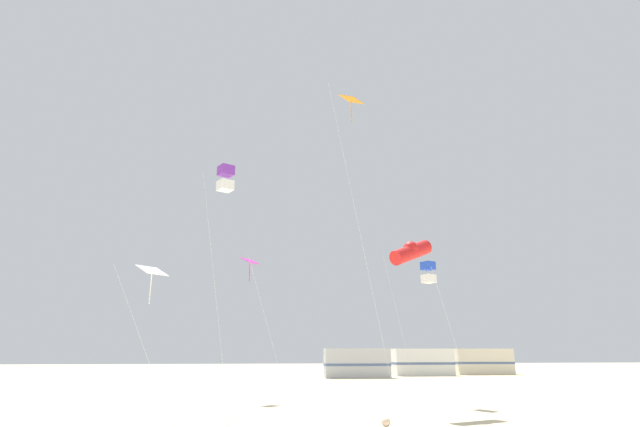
{
  "coord_description": "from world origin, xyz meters",
  "views": [
    {
      "loc": [
        -1.28,
        -6.83,
        2.6
      ],
      "look_at": [
        0.6,
        8.74,
        6.87
      ],
      "focal_mm": 28.31,
      "sensor_mm": 36.0,
      "label": 1
    }
  ],
  "objects_px": {
    "kite_diamond_white": "(152,275)",
    "kite_box_blue": "(428,272)",
    "kite_diamond_magenta": "(251,266)",
    "rv_van_cream": "(483,362)",
    "kite_tube_scarlet": "(411,252)",
    "kite_diamond_orange": "(352,113)",
    "rv_van_white": "(423,362)",
    "kite_box_violet": "(226,179)",
    "rv_van_silver": "(357,363)"
  },
  "relations": [
    {
      "from": "rv_van_white",
      "to": "rv_van_cream",
      "type": "height_order",
      "value": "same"
    },
    {
      "from": "kite_box_blue",
      "to": "kite_box_violet",
      "type": "bearing_deg",
      "value": -156.37
    },
    {
      "from": "kite_tube_scarlet",
      "to": "kite_diamond_white",
      "type": "distance_m",
      "value": 11.93
    },
    {
      "from": "rv_van_white",
      "to": "rv_van_cream",
      "type": "relative_size",
      "value": 0.99
    },
    {
      "from": "kite_tube_scarlet",
      "to": "rv_van_silver",
      "type": "bearing_deg",
      "value": 84.48
    },
    {
      "from": "kite_tube_scarlet",
      "to": "rv_van_cream",
      "type": "bearing_deg",
      "value": 61.6
    },
    {
      "from": "rv_van_white",
      "to": "kite_diamond_magenta",
      "type": "bearing_deg",
      "value": -126.31
    },
    {
      "from": "kite_diamond_white",
      "to": "kite_diamond_magenta",
      "type": "bearing_deg",
      "value": 73.61
    },
    {
      "from": "rv_van_silver",
      "to": "kite_diamond_orange",
      "type": "bearing_deg",
      "value": -99.15
    },
    {
      "from": "kite_diamond_orange",
      "to": "kite_box_blue",
      "type": "relative_size",
      "value": 1.92
    },
    {
      "from": "kite_diamond_white",
      "to": "rv_van_white",
      "type": "bearing_deg",
      "value": 59.29
    },
    {
      "from": "kite_box_violet",
      "to": "rv_van_white",
      "type": "distance_m",
      "value": 39.75
    },
    {
      "from": "kite_tube_scarlet",
      "to": "kite_diamond_orange",
      "type": "xyz_separation_m",
      "value": [
        -3.18,
        -2.4,
        5.84
      ]
    },
    {
      "from": "rv_van_white",
      "to": "rv_van_cream",
      "type": "distance_m",
      "value": 7.76
    },
    {
      "from": "kite_diamond_white",
      "to": "rv_van_silver",
      "type": "height_order",
      "value": "kite_diamond_white"
    },
    {
      "from": "kite_diamond_magenta",
      "to": "kite_box_violet",
      "type": "distance_m",
      "value": 8.76
    },
    {
      "from": "kite_box_violet",
      "to": "kite_box_blue",
      "type": "bearing_deg",
      "value": 23.63
    },
    {
      "from": "kite_diamond_magenta",
      "to": "kite_diamond_orange",
      "type": "bearing_deg",
      "value": -64.62
    },
    {
      "from": "kite_diamond_magenta",
      "to": "rv_van_cream",
      "type": "height_order",
      "value": "kite_diamond_magenta"
    },
    {
      "from": "kite_tube_scarlet",
      "to": "kite_diamond_white",
      "type": "height_order",
      "value": "kite_tube_scarlet"
    },
    {
      "from": "kite_diamond_magenta",
      "to": "rv_van_white",
      "type": "bearing_deg",
      "value": 53.94
    },
    {
      "from": "rv_van_silver",
      "to": "rv_van_white",
      "type": "relative_size",
      "value": 1.01
    },
    {
      "from": "kite_box_blue",
      "to": "rv_van_cream",
      "type": "xyz_separation_m",
      "value": [
        16.37,
        30.55,
        -5.29
      ]
    },
    {
      "from": "rv_van_white",
      "to": "kite_diamond_orange",
      "type": "bearing_deg",
      "value": -112.17
    },
    {
      "from": "rv_van_silver",
      "to": "rv_van_white",
      "type": "height_order",
      "value": "same"
    },
    {
      "from": "kite_box_blue",
      "to": "kite_tube_scarlet",
      "type": "bearing_deg",
      "value": -120.29
    },
    {
      "from": "kite_tube_scarlet",
      "to": "kite_diamond_orange",
      "type": "height_order",
      "value": "kite_diamond_orange"
    },
    {
      "from": "kite_diamond_white",
      "to": "rv_van_silver",
      "type": "relative_size",
      "value": 0.86
    },
    {
      "from": "kite_tube_scarlet",
      "to": "kite_diamond_orange",
      "type": "bearing_deg",
      "value": -143.0
    },
    {
      "from": "kite_diamond_white",
      "to": "kite_box_blue",
      "type": "distance_m",
      "value": 15.08
    },
    {
      "from": "kite_box_violet",
      "to": "rv_van_cream",
      "type": "relative_size",
      "value": 1.62
    },
    {
      "from": "kite_diamond_white",
      "to": "rv_van_cream",
      "type": "xyz_separation_m",
      "value": [
        29.28,
        38.21,
        -3.81
      ]
    },
    {
      "from": "kite_tube_scarlet",
      "to": "kite_box_violet",
      "type": "xyz_separation_m",
      "value": [
        -8.74,
        -1.33,
        2.83
      ]
    },
    {
      "from": "kite_diamond_magenta",
      "to": "kite_box_blue",
      "type": "bearing_deg",
      "value": -20.75
    },
    {
      "from": "kite_diamond_orange",
      "to": "rv_van_cream",
      "type": "bearing_deg",
      "value": 59.35
    },
    {
      "from": "kite_box_blue",
      "to": "rv_van_cream",
      "type": "height_order",
      "value": "kite_box_blue"
    },
    {
      "from": "kite_diamond_magenta",
      "to": "kite_box_violet",
      "type": "height_order",
      "value": "kite_box_violet"
    },
    {
      "from": "kite_diamond_magenta",
      "to": "rv_van_cream",
      "type": "bearing_deg",
      "value": 46.04
    },
    {
      "from": "kite_box_blue",
      "to": "rv_van_white",
      "type": "distance_m",
      "value": 30.65
    },
    {
      "from": "kite_box_blue",
      "to": "kite_diamond_white",
      "type": "bearing_deg",
      "value": -149.32
    },
    {
      "from": "rv_van_cream",
      "to": "kite_box_violet",
      "type": "bearing_deg",
      "value": -124.89
    },
    {
      "from": "kite_box_violet",
      "to": "rv_van_silver",
      "type": "height_order",
      "value": "kite_box_violet"
    },
    {
      "from": "rv_van_silver",
      "to": "rv_van_cream",
      "type": "bearing_deg",
      "value": 21.28
    },
    {
      "from": "kite_diamond_orange",
      "to": "kite_diamond_white",
      "type": "bearing_deg",
      "value": -166.18
    },
    {
      "from": "kite_box_blue",
      "to": "rv_van_white",
      "type": "xyz_separation_m",
      "value": [
        8.8,
        28.88,
        -5.29
      ]
    },
    {
      "from": "kite_box_blue",
      "to": "kite_box_violet",
      "type": "height_order",
      "value": "kite_box_violet"
    },
    {
      "from": "kite_diamond_magenta",
      "to": "kite_diamond_white",
      "type": "relative_size",
      "value": 1.42
    },
    {
      "from": "kite_box_violet",
      "to": "kite_diamond_magenta",
      "type": "bearing_deg",
      "value": 82.35
    },
    {
      "from": "kite_diamond_white",
      "to": "rv_van_silver",
      "type": "distance_m",
      "value": 35.64
    },
    {
      "from": "kite_diamond_magenta",
      "to": "rv_van_silver",
      "type": "distance_m",
      "value": 24.53
    }
  ]
}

